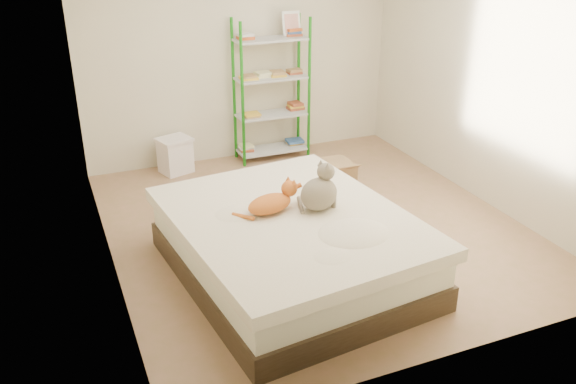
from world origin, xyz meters
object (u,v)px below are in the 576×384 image
cardboard_box (329,178)px  white_bin (175,155)px  bed (291,246)px  grey_cat (319,187)px  shelf_unit (272,90)px  orange_cat (270,202)px

cardboard_box → white_bin: (-1.39, 1.22, 0.04)m
bed → grey_cat: bearing=-1.9°
shelf_unit → bed: bearing=-108.1°
grey_cat → white_bin: 2.69m
grey_cat → shelf_unit: shelf_unit is taller
orange_cat → shelf_unit: 2.69m
grey_cat → shelf_unit: size_ratio=0.23×
bed → cardboard_box: (1.01, 1.36, -0.10)m
orange_cat → cardboard_box: 1.75m
bed → shelf_unit: (0.85, 2.61, 0.57)m
orange_cat → white_bin: 2.51m
bed → shelf_unit: bearing=65.7°
grey_cat → white_bin: size_ratio=0.90×
cardboard_box → white_bin: 1.85m
shelf_unit → white_bin: 1.38m
shelf_unit → grey_cat: bearing=-103.0°
bed → cardboard_box: bed is taller
white_bin → bed: bearing=-81.7°
orange_cat → shelf_unit: bearing=54.1°
bed → cardboard_box: size_ratio=4.72×
grey_cat → bed: bearing=80.2°
orange_cat → shelf_unit: (0.99, 2.49, 0.20)m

